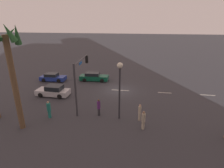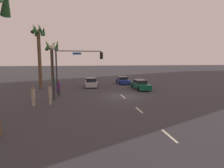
{
  "view_description": "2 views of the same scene",
  "coord_description": "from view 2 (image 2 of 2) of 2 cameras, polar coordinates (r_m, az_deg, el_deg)",
  "views": [
    {
      "loc": [
        -2.59,
        24.0,
        9.65
      ],
      "look_at": [
        0.69,
        1.99,
        1.63
      ],
      "focal_mm": 28.82,
      "sensor_mm": 36.0,
      "label": 1
    },
    {
      "loc": [
        -21.87,
        5.01,
        4.36
      ],
      "look_at": [
        0.51,
        1.19,
        1.41
      ],
      "focal_mm": 30.62,
      "sensor_mm": 36.0,
      "label": 2
    }
  ],
  "objects": [
    {
      "name": "car_1",
      "position": [
        28.13,
        8.47,
        -0.27
      ],
      "size": [
        4.73,
        1.87,
        1.38
      ],
      "color": "#0F5138",
      "rests_on": "ground_plane"
    },
    {
      "name": "lane_stripe_2",
      "position": [
        16.79,
        8.09,
        -7.71
      ],
      "size": [
        1.88,
        0.14,
        0.01
      ],
      "primitive_type": "cube",
      "color": "silver",
      "rests_on": "ground_plane"
    },
    {
      "name": "palm_tree_1",
      "position": [
        33.78,
        -17.49,
        8.69
      ],
      "size": [
        2.47,
        2.67,
        7.67
      ],
      "color": "brown",
      "rests_on": "ground_plane"
    },
    {
      "name": "ground_plane",
      "position": [
        22.86,
        3.16,
        -3.61
      ],
      "size": [
        220.0,
        220.0,
        0.0
      ],
      "primitive_type": "plane",
      "color": "#333338"
    },
    {
      "name": "pedestrian_0",
      "position": [
        19.41,
        -18.0,
        -3.1
      ],
      "size": [
        0.4,
        0.4,
        1.77
      ],
      "color": "#B2A58C",
      "rests_on": "ground_plane"
    },
    {
      "name": "streetlamp",
      "position": [
        21.14,
        -17.29,
        6.5
      ],
      "size": [
        0.56,
        0.56,
        5.9
      ],
      "color": "#2D2D33",
      "rests_on": "ground_plane"
    },
    {
      "name": "pedestrian_2",
      "position": [
        19.35,
        -22.46,
        -3.27
      ],
      "size": [
        0.46,
        0.46,
        1.83
      ],
      "color": "#B2A58C",
      "rests_on": "ground_plane"
    },
    {
      "name": "pedestrian_1",
      "position": [
        28.55,
        -17.03,
        0.27
      ],
      "size": [
        0.53,
        0.53,
        1.87
      ],
      "color": "#1E7266",
      "rests_on": "ground_plane"
    },
    {
      "name": "palm_tree_2",
      "position": [
        30.44,
        -20.97,
        11.13
      ],
      "size": [
        2.52,
        2.34,
        9.49
      ],
      "color": "brown",
      "rests_on": "ground_plane"
    },
    {
      "name": "traffic_signal",
      "position": [
        25.58,
        -11.28,
        6.31
      ],
      "size": [
        0.68,
        6.22,
        5.67
      ],
      "color": "#38383D",
      "rests_on": "ground_plane"
    },
    {
      "name": "lane_stripe_3",
      "position": [
        22.64,
        3.28,
        -3.7
      ],
      "size": [
        2.55,
        0.14,
        0.01
      ],
      "primitive_type": "cube",
      "color": "silver",
      "rests_on": "ground_plane"
    },
    {
      "name": "car_0",
      "position": [
        30.56,
        -6.28,
        0.41
      ],
      "size": [
        4.39,
        2.01,
        1.45
      ],
      "color": "#B7B7BC",
      "rests_on": "ground_plane"
    },
    {
      "name": "lane_stripe_1",
      "position": [
        11.8,
        16.75,
        -14.58
      ],
      "size": [
        1.91,
        0.14,
        0.01
      ],
      "primitive_type": "cube",
      "color": "silver",
      "rests_on": "ground_plane"
    },
    {
      "name": "pedestrian_3",
      "position": [
        23.53,
        -15.63,
        -1.09
      ],
      "size": [
        0.43,
        0.43,
        1.88
      ],
      "color": "#333338",
      "rests_on": "ground_plane"
    },
    {
      "name": "car_2",
      "position": [
        34.26,
        3.23,
        1.08
      ],
      "size": [
        4.16,
        1.88,
        1.28
      ],
      "color": "navy",
      "rests_on": "ground_plane"
    }
  ]
}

